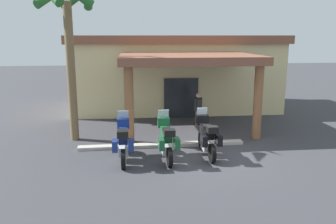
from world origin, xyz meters
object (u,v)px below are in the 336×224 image
Objects in this scene: motorcycle_blue at (123,142)px; motorcycle_black at (207,137)px; motel_building at (175,71)px; pedestrian at (198,108)px; palm_tree_roadside at (69,25)px; motorcycle_green at (167,140)px.

motorcycle_blue and motorcycle_black have the same top height.
motel_building is 7.26× the size of pedestrian.
motel_building reaches higher than pedestrian.
motorcycle_blue is 5.25m from palm_tree_roadside.
motorcycle_green is at bearing -98.74° from motel_building.
motorcycle_green is 1.51m from motorcycle_black.
motorcycle_blue is at bearing 88.08° from motorcycle_green.
palm_tree_roadside reaches higher than motorcycle_green.
motorcycle_blue is at bearing 98.54° from pedestrian.
motorcycle_blue is 1.00× the size of motorcycle_green.
motel_building is 5.45× the size of motorcycle_blue.
pedestrian reaches higher than motorcycle_green.
palm_tree_roadside is (-5.48, -1.16, 3.71)m from pedestrian.
motel_building is 4.95m from pedestrian.
pedestrian is (1.99, 4.00, 0.26)m from motorcycle_green.
pedestrian reaches higher than motorcycle_blue.
motorcycle_blue is 0.34× the size of palm_tree_roadside.
motorcycle_black is at bearing -27.81° from palm_tree_roadside.
motorcycle_blue is at bearing -107.91° from motel_building.
motorcycle_black is (-0.12, -8.57, -1.50)m from motel_building.
motorcycle_green is at bearing -39.14° from palm_tree_roadside.
pedestrian is at bearing -83.85° from motel_building.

